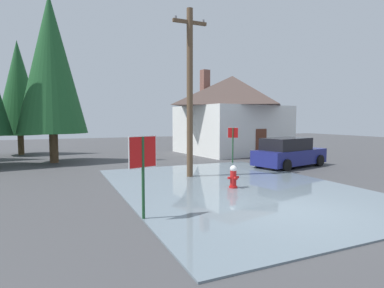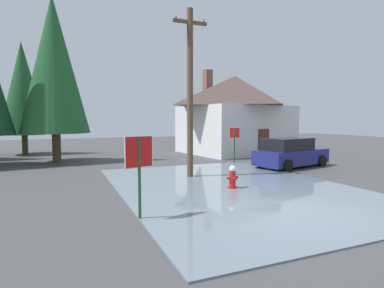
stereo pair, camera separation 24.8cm
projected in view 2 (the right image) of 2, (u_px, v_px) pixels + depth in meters
ground_plane at (288, 214)px, 8.94m from camera, size 80.00×80.00×0.10m
flood_puddle at (232, 187)px, 12.18m from camera, size 8.62×12.04×0.04m
lane_stop_bar at (320, 235)px, 7.14m from camera, size 3.27×0.48×0.01m
stop_sign_near at (139, 160)px, 8.10m from camera, size 0.81×0.28×2.23m
fire_hydrant at (233, 178)px, 11.85m from camera, size 0.46×0.39×0.91m
utility_pole at (190, 91)px, 14.01m from camera, size 1.60×0.28×7.58m
stop_sign_far at (234, 138)px, 18.66m from camera, size 0.57×0.32×2.19m
house at (235, 113)px, 24.85m from camera, size 8.77×8.13×6.61m
parked_car at (290, 153)px, 17.34m from camera, size 4.86×2.84×1.64m
pine_tree_mid_left at (54, 65)px, 18.92m from camera, size 4.08×4.08×10.21m
pine_tree_short_left at (23, 88)px, 23.35m from camera, size 3.41×3.41×8.52m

